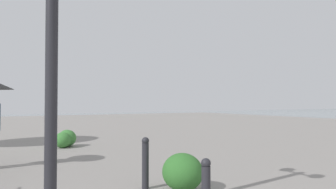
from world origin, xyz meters
TOP-DOWN VIEW (x-y plane):
  - bollard_near at (2.58, -1.10)m, footprint 0.13×0.13m
  - bollard_mid at (4.21, -1.02)m, footprint 0.13×0.13m
  - shrub_low at (10.15, -0.97)m, footprint 0.67×0.60m
  - shrub_round at (3.78, -1.51)m, footprint 0.75×0.68m
  - shrub_wide at (9.93, -0.78)m, footprint 0.60×0.54m

SIDE VIEW (x-z plane):
  - shrub_wide at x=9.93m, z-range 0.00..0.51m
  - shrub_low at x=10.15m, z-range 0.00..0.57m
  - shrub_round at x=3.78m, z-range 0.00..0.64m
  - bollard_near at x=2.58m, z-range 0.02..0.80m
  - bollard_mid at x=4.21m, z-range 0.02..0.92m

